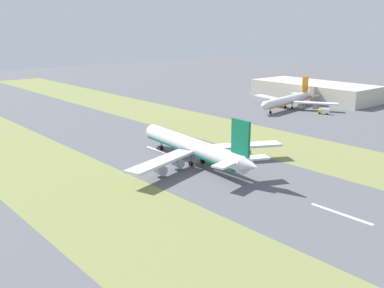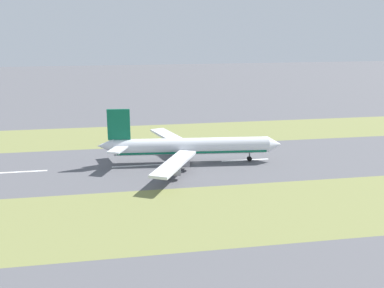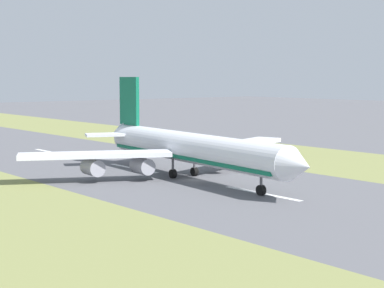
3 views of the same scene
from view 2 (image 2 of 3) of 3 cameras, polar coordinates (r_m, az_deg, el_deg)
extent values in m
plane|color=#56565B|center=(164.20, 0.57, -2.38)|extent=(800.00, 800.00, 0.00)
cube|color=olive|center=(206.99, -1.68, 1.32)|extent=(40.00, 600.00, 0.01)
cube|color=olive|center=(123.00, 4.40, -8.61)|extent=(40.00, 600.00, 0.01)
cube|color=silver|center=(165.09, -20.99, -3.32)|extent=(1.20, 18.00, 0.01)
cube|color=silver|center=(161.87, -6.97, -2.75)|extent=(1.20, 18.00, 0.01)
cube|color=silver|center=(168.36, 6.76, -2.04)|extent=(1.20, 18.00, 0.01)
cylinder|color=silver|center=(162.66, 0.00, -0.27)|extent=(11.14, 56.31, 6.00)
cone|color=silver|center=(167.77, 10.44, -0.05)|extent=(6.32, 5.52, 5.88)
cone|color=silver|center=(163.03, -10.93, -0.23)|extent=(5.63, 6.44, 5.10)
cube|color=#0F6647|center=(163.10, 0.00, -0.83)|extent=(10.63, 54.06, 0.70)
cube|color=silver|center=(179.40, -2.74, 0.88)|extent=(29.50, 14.08, 0.90)
cube|color=silver|center=(145.75, -2.29, -2.50)|extent=(28.52, 18.63, 0.90)
cylinder|color=#93939E|center=(171.96, -1.57, -0.58)|extent=(3.63, 5.07, 3.20)
cylinder|color=#93939E|center=(180.50, -2.83, 0.17)|extent=(3.63, 5.07, 3.20)
cylinder|color=#93939E|center=(154.73, -1.21, -2.38)|extent=(3.63, 5.07, 3.20)
cylinder|color=#93939E|center=(146.03, -2.38, -3.48)|extent=(3.63, 5.07, 3.20)
cube|color=#0F6647|center=(160.69, -9.29, 2.46)|extent=(1.53, 8.04, 11.00)
cube|color=silver|center=(167.78, -9.04, 0.37)|extent=(10.72, 6.49, 0.60)
cube|color=silver|center=(157.20, -9.33, -0.65)|extent=(10.92, 8.00, 0.60)
cylinder|color=#59595E|center=(166.66, 7.31, -1.34)|extent=(0.50, 0.50, 3.20)
cylinder|color=black|center=(167.11, 7.30, -1.87)|extent=(1.06, 1.88, 1.80)
cylinder|color=#59595E|center=(165.97, -1.10, -1.29)|extent=(0.50, 0.50, 3.20)
cylinder|color=black|center=(166.43, -1.10, -1.82)|extent=(1.06, 1.88, 1.80)
cylinder|color=#59595E|center=(161.00, -0.99, -1.81)|extent=(0.50, 0.50, 3.20)
cylinder|color=black|center=(161.47, -0.99, -2.35)|extent=(1.06, 1.88, 1.80)
camera|label=1|loc=(270.28, -30.40, 12.78)|focal=42.00mm
camera|label=3|loc=(148.51, 47.74, -1.31)|focal=60.00mm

